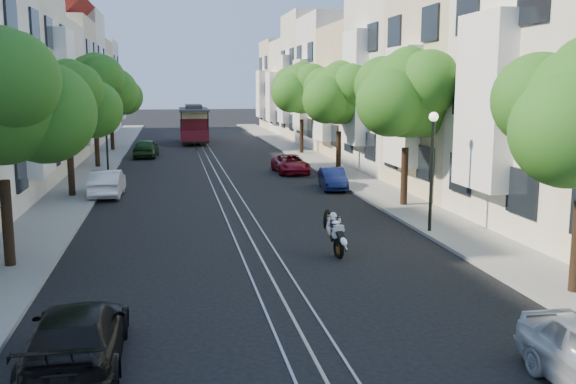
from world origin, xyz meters
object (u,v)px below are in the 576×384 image
tree_e_c (340,95)px  parked_car_w_near (77,336)px  tree_e_d (303,90)px  lamp_east (432,154)px  cable_car (194,122)px  tree_w_a (1,102)px  parked_car_e_mid (333,179)px  parked_car_w_far (146,148)px  sportbike_rider (334,231)px  parked_car_e_far (291,164)px  tree_w_c (95,87)px  lamp_west (106,126)px  tree_e_b (408,96)px  tree_w_d (111,93)px  tree_w_b (69,103)px  parked_car_w_mid (107,183)px

tree_e_c → parked_car_w_near: bearing=-114.9°
tree_e_d → lamp_east: bearing=-92.0°
tree_e_d → cable_car: size_ratio=0.83×
tree_e_c → tree_w_a: size_ratio=0.98×
tree_e_c → tree_w_a: bearing=-128.7°
parked_car_e_mid → parked_car_w_far: bearing=126.3°
sportbike_rider → parked_car_e_far: bearing=77.0°
tree_w_c → lamp_west: 3.81m
tree_e_b → tree_e_d: tree_e_d is taller
cable_car → sportbike_rider: bearing=-85.3°
parked_car_e_far → lamp_east: bearing=-84.5°
tree_e_c → tree_e_d: (0.00, 11.00, 0.27)m
tree_e_b → sportbike_rider: size_ratio=3.86×
tree_e_b → tree_e_d: size_ratio=0.98×
tree_e_c → tree_w_d: bearing=132.0°
tree_e_b → parked_car_w_far: (-11.66, 21.87, -4.05)m
tree_w_b → parked_car_w_mid: tree_w_b is taller
tree_w_b → parked_car_e_far: bearing=29.7°
tree_w_a → parked_car_w_near: (2.74, -7.07, -4.12)m
parked_car_w_far → parked_car_w_near: bearing=94.4°
cable_car → parked_car_w_mid: cable_car is taller
cable_car → parked_car_e_mid: 28.74m
tree_w_d → parked_car_w_mid: 22.34m
tree_w_a → parked_car_w_mid: (1.54, 12.07, -4.09)m
tree_w_b → tree_w_d: tree_w_d is taller
lamp_west → parked_car_e_far: size_ratio=1.06×
parked_car_w_mid → parked_car_w_far: parked_car_w_far is taller
tree_w_c → parked_car_e_far: bearing=-20.9°
parked_car_w_mid → parked_car_w_far: 16.84m
parked_car_e_far → tree_e_d: bearing=73.6°
tree_w_b → tree_w_d: 22.00m
tree_e_b → parked_car_e_mid: (-1.87, 5.28, -4.20)m
tree_w_c → tree_w_b: bearing=-90.0°
tree_w_d → lamp_west: tree_w_d is taller
tree_e_d → parked_car_w_mid: tree_e_d is taller
tree_e_d → tree_w_c: tree_w_c is taller
parked_car_w_mid → tree_e_d: bearing=-126.0°
tree_w_a → tree_e_c: bearing=51.3°
tree_e_c → cable_car: bearing=109.1°
tree_w_c → parked_car_w_near: size_ratio=1.69×
parked_car_e_mid → parked_car_w_mid: bearing=-173.1°
tree_w_d → sportbike_rider: (9.43, -34.04, -3.85)m
tree_w_a → tree_w_d: size_ratio=1.03×
tree_w_b → cable_car: bearing=76.8°
parked_car_w_mid → parked_car_w_far: (1.20, 16.80, 0.04)m
parked_car_e_mid → parked_car_w_far: (-9.79, 16.59, 0.15)m
tree_w_c → parked_car_e_far: 13.15m
parked_car_e_mid → cable_car: bearing=107.6°
tree_e_c → lamp_east: bearing=-93.4°
tree_w_c → tree_w_d: bearing=90.0°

